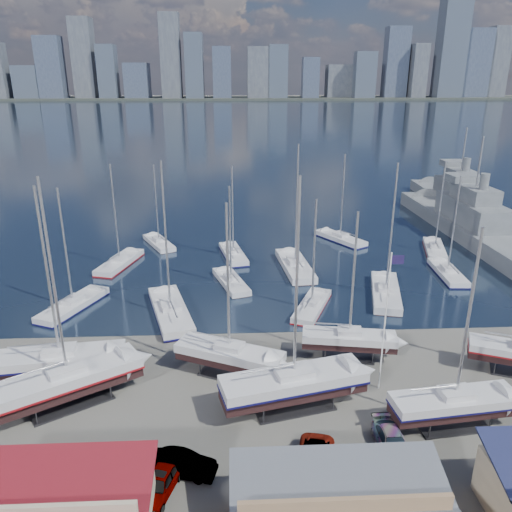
{
  "coord_description": "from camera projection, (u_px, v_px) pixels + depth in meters",
  "views": [
    {
      "loc": [
        -5.87,
        -46.49,
        25.44
      ],
      "look_at": [
        -3.22,
        8.0,
        5.73
      ],
      "focal_mm": 35.0,
      "sensor_mm": 36.0,
      "label": 1
    }
  ],
  "objects": [
    {
      "name": "naval_ship_west",
      "position": [
        457.0,
        202.0,
        100.13
      ],
      "size": [
        7.96,
        40.45,
        17.62
      ],
      "rotation": [
        0.0,
        0.0,
        1.53
      ],
      "color": "slate",
      "rests_on": "water"
    },
    {
      "name": "sailboat_cradle_1",
      "position": [
        68.0,
        380.0,
        40.39
      ],
      "size": [
        11.76,
        9.09,
        18.86
      ],
      "rotation": [
        0.0,
        0.0,
        0.56
      ],
      "color": "#2D2D33",
      "rests_on": "ground"
    },
    {
      "name": "sailboat_moored_6",
      "position": [
        312.0,
        307.0,
        57.57
      ],
      "size": [
        5.96,
        9.39,
        13.64
      ],
      "rotation": [
        0.0,
        0.0,
        1.16
      ],
      "color": "black",
      "rests_on": "water"
    },
    {
      "name": "sailboat_moored_11",
      "position": [
        435.0,
        250.0,
        76.42
      ],
      "size": [
        5.19,
        10.06,
        14.48
      ],
      "rotation": [
        0.0,
        0.0,
        1.3
      ],
      "color": "black",
      "rests_on": "water"
    },
    {
      "name": "car_d",
      "position": [
        392.0,
        442.0,
        35.72
      ],
      "size": [
        2.18,
        5.09,
        1.46
      ],
      "primitive_type": "imported",
      "rotation": [
        0.0,
        0.0,
        0.03
      ],
      "color": "gray",
      "rests_on": "ground"
    },
    {
      "name": "sailboat_cradle_4",
      "position": [
        349.0,
        339.0,
        47.19
      ],
      "size": [
        9.06,
        3.86,
        14.46
      ],
      "rotation": [
        0.0,
        0.0,
        -0.16
      ],
      "color": "#2D2D33",
      "rests_on": "ground"
    },
    {
      "name": "sailboat_moored_3",
      "position": [
        171.0,
        313.0,
        56.15
      ],
      "size": [
        6.6,
        12.67,
        18.25
      ],
      "rotation": [
        0.0,
        0.0,
        1.85
      ],
      "color": "black",
      "rests_on": "water"
    },
    {
      "name": "sailboat_cradle_3",
      "position": [
        294.0,
        383.0,
        39.99
      ],
      "size": [
        12.37,
        6.13,
        19.01
      ],
      "rotation": [
        0.0,
        0.0,
        0.25
      ],
      "color": "#2D2D33",
      "rests_on": "ground"
    },
    {
      "name": "sailboat_cradle_2",
      "position": [
        229.0,
        355.0,
        44.36
      ],
      "size": [
        10.04,
        6.6,
        15.98
      ],
      "rotation": [
        0.0,
        0.0,
        -0.43
      ],
      "color": "#2D2D33",
      "rests_on": "ground"
    },
    {
      "name": "water",
      "position": [
        240.0,
        117.0,
        334.44
      ],
      "size": [
        1400.0,
        600.0,
        0.4
      ],
      "primitive_type": "cube",
      "color": "#1B273E",
      "rests_on": "ground"
    },
    {
      "name": "car_a",
      "position": [
        159.0,
        483.0,
        32.09
      ],
      "size": [
        3.16,
        4.92,
        1.56
      ],
      "primitive_type": "imported",
      "rotation": [
        0.0,
        0.0,
        -0.31
      ],
      "color": "gray",
      "rests_on": "ground"
    },
    {
      "name": "sailboat_moored_7",
      "position": [
        295.0,
        267.0,
        69.5
      ],
      "size": [
        4.53,
        12.25,
        18.08
      ],
      "rotation": [
        0.0,
        0.0,
        1.67
      ],
      "color": "black",
      "rests_on": "water"
    },
    {
      "name": "car_c",
      "position": [
        315.0,
        462.0,
        33.9
      ],
      "size": [
        3.62,
        5.73,
        1.47
      ],
      "primitive_type": "imported",
      "rotation": [
        0.0,
        0.0,
        -0.24
      ],
      "color": "gray",
      "rests_on": "ground"
    },
    {
      "name": "far_shore",
      "position": [
        236.0,
        98.0,
        578.25
      ],
      "size": [
        1400.0,
        80.0,
        2.2
      ],
      "primitive_type": "cube",
      "color": "#2D332D",
      "rests_on": "ground"
    },
    {
      "name": "naval_ship_east",
      "position": [
        470.0,
        226.0,
        83.77
      ],
      "size": [
        8.68,
        45.87,
        18.11
      ],
      "rotation": [
        0.0,
        0.0,
        1.6
      ],
      "color": "slate",
      "rests_on": "water"
    },
    {
      "name": "sailboat_moored_1",
      "position": [
        120.0,
        264.0,
        70.97
      ],
      "size": [
        5.5,
        10.5,
        15.12
      ],
      "rotation": [
        0.0,
        0.0,
        1.29
      ],
      "color": "black",
      "rests_on": "water"
    },
    {
      "name": "sailboat_cradle_0",
      "position": [
        61.0,
        360.0,
        43.36
      ],
      "size": [
        11.24,
        4.35,
        17.57
      ],
      "rotation": [
        0.0,
        0.0,
        0.12
      ],
      "color": "#2D2D33",
      "rests_on": "ground"
    },
    {
      "name": "sailboat_moored_9",
      "position": [
        385.0,
        294.0,
        61.04
      ],
      "size": [
        5.74,
        11.76,
        17.11
      ],
      "rotation": [
        0.0,
        0.0,
        1.33
      ],
      "color": "black",
      "rests_on": "water"
    },
    {
      "name": "car_b",
      "position": [
        183.0,
        464.0,
        33.67
      ],
      "size": [
        4.87,
        2.75,
        1.52
      ],
      "primitive_type": "imported",
      "rotation": [
        0.0,
        0.0,
        1.31
      ],
      "color": "gray",
      "rests_on": "ground"
    },
    {
      "name": "sailboat_moored_0",
      "position": [
        73.0,
        306.0,
        57.77
      ],
      "size": [
        6.55,
        10.28,
        14.94
      ],
      "rotation": [
        0.0,
        0.0,
        1.16
      ],
      "color": "black",
      "rests_on": "water"
    },
    {
      "name": "sailboat_moored_8",
      "position": [
        340.0,
        239.0,
        81.55
      ],
      "size": [
        7.58,
        9.84,
        14.77
      ],
      "rotation": [
        0.0,
        0.0,
        2.13
      ],
      "color": "black",
      "rests_on": "water"
    },
    {
      "name": "sailboat_moored_2",
      "position": [
        159.0,
        244.0,
        79.4
      ],
      "size": [
        6.22,
        9.14,
        13.52
      ],
      "rotation": [
        0.0,
        0.0,
        2.03
      ],
      "color": "black",
      "rests_on": "water"
    },
    {
      "name": "flagpole",
      "position": [
        387.0,
        313.0,
        40.77
      ],
      "size": [
        1.1,
        0.12,
        12.46
      ],
      "color": "white",
      "rests_on": "ground"
    },
    {
      "name": "sailboat_moored_5",
      "position": [
        233.0,
        255.0,
        74.39
      ],
      "size": [
        4.52,
        9.89,
        14.27
      ],
      "rotation": [
        0.0,
        0.0,
        1.77
      ],
      "color": "black",
      "rests_on": "water"
    },
    {
      "name": "sailboat_moored_4",
      "position": [
        231.0,
        283.0,
        64.42
      ],
      "size": [
        5.08,
        9.33,
        13.57
      ],
      "rotation": [
        0.0,
        0.0,
        1.87
      ],
      "color": "black",
      "rests_on": "water"
    },
    {
      "name": "skyline",
      "position": [
        228.0,
        63.0,
        559.12
      ],
      "size": [
        639.14,
        43.8,
        107.69
      ],
      "color": "#475166",
      "rests_on": "far_shore"
    },
    {
      "name": "sailboat_moored_10",
      "position": [
        447.0,
        274.0,
        67.35
      ],
      "size": [
        3.24,
        9.68,
        14.25
      ],
      "rotation": [
        0.0,
        0.0,
        1.51
      ],
      "color": "black",
      "rests_on": "water"
    },
    {
      "name": "sailboat_cradle_5",
      "position": [
        455.0,
        403.0,
        37.82
      ],
      "size": [
        10.14,
        3.88,
        15.99
      ],
      "rotation": [
        0.0,
        0.0,
        0.11
      ],
      "color": "#2D2D33",
      "rests_on": "ground"
    },
    {
      "name": "ground",
      "position": [
        303.0,
        388.0,
        43.19
      ],
      "size": [
        1400.0,
        1400.0,
        0.0
      ],
      "primitive_type": "plane",
      "color": "#605E59",
      "rests_on": "ground"
    }
  ]
}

